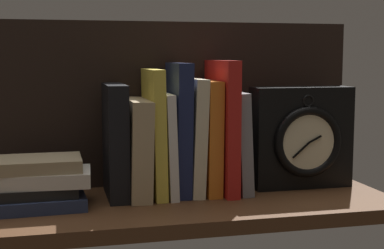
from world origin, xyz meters
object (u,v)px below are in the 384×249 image
Objects in this scene: book_cream_twain at (193,136)px; book_red_requiem at (222,126)px; book_black_skeptic at (115,141)px; book_white_catcher at (166,144)px; book_stack_side at (38,184)px; book_yellow_seinlanguage at (154,132)px; book_tan_shortstories at (137,148)px; book_gray_chess at (235,141)px; book_orange_pandolfini at (207,136)px; framed_clock at (302,138)px; book_navy_bierce at (178,129)px.

book_cream_twain is 0.87× the size of book_red_requiem.
book_white_catcher is (9.48, 0.00, -0.89)cm from book_black_skeptic.
book_stack_side is (-13.95, -4.27, -6.46)cm from book_black_skeptic.
book_yellow_seinlanguage is at bearing 11.36° from book_stack_side.
book_yellow_seinlanguage is at bearing 180.00° from book_red_requiem.
book_gray_chess is at bearing 0.00° from book_tan_shortstories.
book_yellow_seinlanguage reaches higher than book_tan_shortstories.
book_cream_twain is (5.35, -0.00, 1.34)cm from book_white_catcher.
book_stack_side is at bearing -168.64° from book_yellow_seinlanguage.
book_gray_chess is (19.25, 0.00, 0.58)cm from book_tan_shortstories.
book_black_skeptic reaches higher than book_gray_chess.
book_gray_chess is at bearing 0.00° from book_orange_pandolfini.
book_orange_pandolfini is 32.58cm from book_stack_side.
book_black_skeptic is 1.09× the size of book_gray_chess.
book_orange_pandolfini is (2.81, 0.00, -0.20)cm from book_cream_twain.
framed_clock is at bearing -1.68° from book_tan_shortstories.
book_yellow_seinlanguage is 3.13cm from book_white_catcher.
book_navy_bierce is 5.91cm from book_orange_pandolfini.
framed_clock is at bearing -3.37° from book_red_requiem.
book_cream_twain is 5.95cm from book_red_requiem.
book_cream_twain is 1.09× the size of framed_clock.
book_white_catcher and book_gray_chess have the same top height.
book_black_skeptic is at bearing -180.00° from book_yellow_seinlanguage.
book_navy_bierce is at bearing 177.78° from framed_clock.
book_red_requiem is 4.04cm from book_gray_chess.
book_navy_bierce is 1.37× the size of book_stack_side.
book_navy_bierce is 1.24× the size of framed_clock.
book_tan_shortstories is at bearing 180.00° from book_orange_pandolfini.
book_tan_shortstories is at bearing 180.00° from book_red_requiem.
book_navy_bierce reaches higher than book_cream_twain.
book_tan_shortstories reaches higher than book_stack_side.
book_yellow_seinlanguage is 13.28cm from book_red_requiem.
book_navy_bierce is at bearing 0.00° from book_tan_shortstories.
book_white_catcher is 3.76cm from book_navy_bierce.
book_gray_chess is at bearing 0.00° from book_cream_twain.
book_black_skeptic reaches higher than framed_clock.
book_red_requiem is 16.65cm from framed_clock.
book_tan_shortstories is 16.93cm from book_red_requiem.
book_white_catcher is at bearing 0.00° from book_yellow_seinlanguage.
book_tan_shortstories is 8.66cm from book_navy_bierce.
book_navy_bierce is at bearing 180.00° from book_cream_twain.
book_yellow_seinlanguage is at bearing 180.00° from book_orange_pandolfini.
book_navy_bierce reaches higher than book_tan_shortstories.
book_tan_shortstories is at bearing -180.00° from book_gray_chess.
book_red_requiem reaches higher than book_stack_side.
book_black_skeptic reaches higher than book_stack_side.
book_white_catcher is 0.89× the size of book_orange_pandolfini.
framed_clock is (29.66, -0.97, -1.88)cm from book_yellow_seinlanguage.
framed_clock is at bearing -2.50° from book_cream_twain.
book_tan_shortstories is (3.99, 0.00, -1.43)cm from book_black_skeptic.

